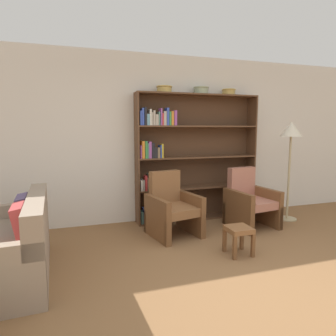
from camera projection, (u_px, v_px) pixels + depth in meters
name	position (u px, v px, depth m)	size (l,w,h in m)	color
ground_plane	(266.00, 288.00, 2.92)	(24.00, 24.00, 0.00)	brown
wall_back	(179.00, 139.00, 5.13)	(12.00, 0.06, 2.75)	silver
bookshelf	(187.00, 158.00, 5.04)	(2.11, 0.30, 2.12)	brown
bowl_cream	(164.00, 89.00, 4.75)	(0.26, 0.26, 0.10)	tan
bowl_copper	(201.00, 90.00, 4.95)	(0.26, 0.26, 0.12)	gray
bowl_sage	(229.00, 92.00, 5.10)	(0.24, 0.24, 0.10)	tan
couch	(6.00, 250.00, 3.09)	(1.00, 1.61, 0.85)	gray
armchair_leather	(172.00, 208.00, 4.37)	(0.77, 0.80, 0.92)	brown
armchair_cushioned	(250.00, 202.00, 4.77)	(0.72, 0.76, 0.92)	brown
floor_lamp	(291.00, 136.00, 4.97)	(0.37, 0.37, 1.66)	tan
footstool	(239.00, 233.00, 3.68)	(0.29, 0.29, 0.35)	brown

